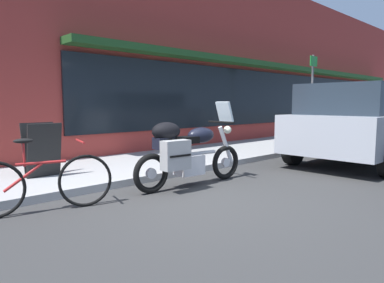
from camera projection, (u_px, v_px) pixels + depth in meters
ground_plane at (199, 200)px, 4.88m from camera, size 80.00×80.00×0.00m
storefront_building at (283, 68)px, 13.37m from camera, size 25.14×0.90×5.52m
sidewalk_curb at (321, 138)px, 12.93m from camera, size 30.00×2.55×0.12m
touring_motorcycle at (186, 151)px, 5.55m from camera, size 2.17×0.62×1.38m
parked_bicycle at (42, 183)px, 4.27m from camera, size 1.68×0.59×0.93m
parked_minivan at (365, 122)px, 7.90m from camera, size 4.55×2.18×1.74m
sandwich_board_sign at (42, 150)px, 5.83m from camera, size 0.55×0.41×0.90m
parking_sign_pole at (312, 91)px, 11.24m from camera, size 0.44×0.07×2.77m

